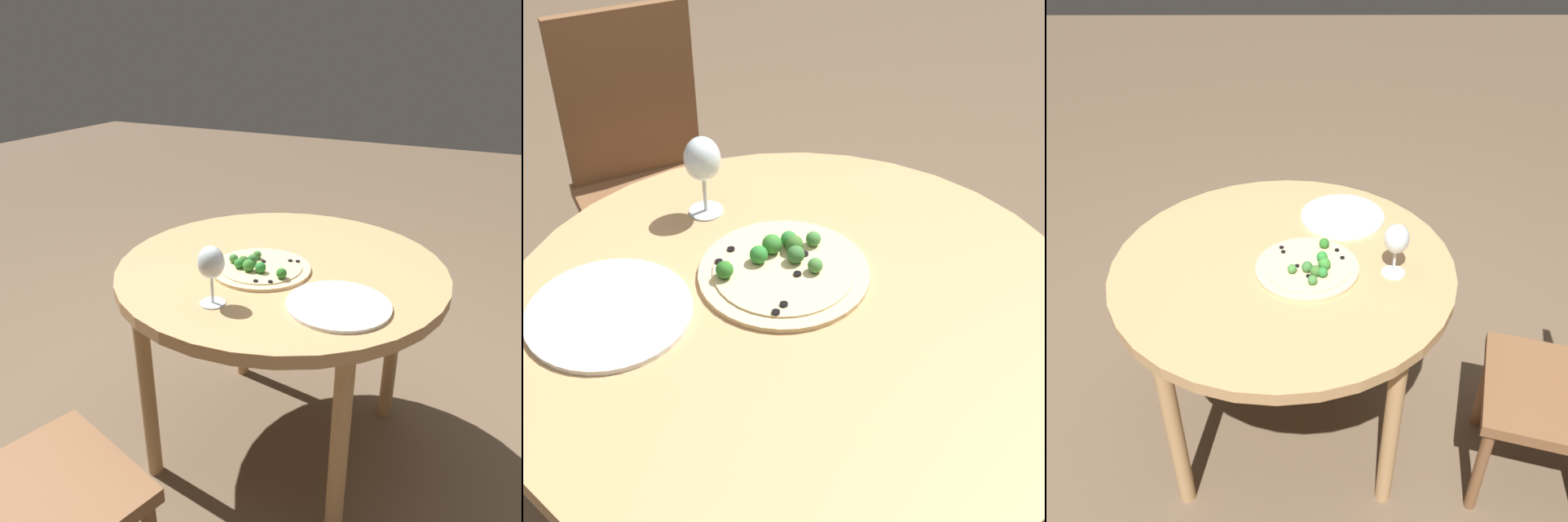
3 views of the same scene
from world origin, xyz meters
TOP-DOWN VIEW (x-y plane):
  - ground_plane at (0.00, 0.00)m, footprint 12.00×12.00m
  - dining_table at (0.00, 0.00)m, footprint 1.02×1.02m
  - chair at (0.26, 0.87)m, footprint 0.50×0.50m
  - pizza at (0.04, 0.08)m, footprint 0.30×0.30m
  - wine_glass at (0.05, 0.32)m, footprint 0.07×0.07m
  - plate_near at (-0.25, 0.19)m, footprint 0.28×0.28m

SIDE VIEW (x-z plane):
  - ground_plane at x=0.00m, z-range 0.00..0.00m
  - chair at x=0.26m, z-range 0.02..0.92m
  - dining_table at x=0.00m, z-range 0.29..1.00m
  - plate_near at x=-0.25m, z-range 0.71..0.72m
  - pizza at x=0.04m, z-range 0.70..0.75m
  - wine_glass at x=0.05m, z-range 0.75..0.91m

